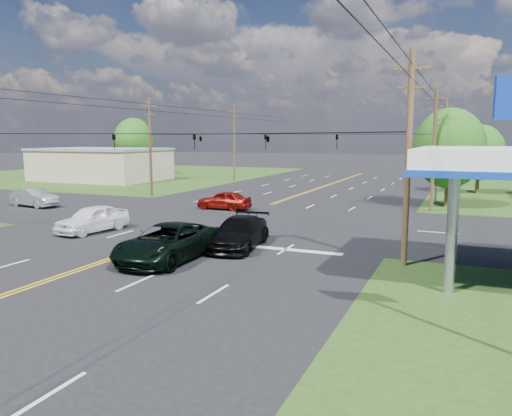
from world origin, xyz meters
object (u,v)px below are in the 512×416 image
at_px(pole_se, 408,157).
at_px(sedan_silver, 34,198).
at_px(pole_ne, 434,148).
at_px(pickup_dkgreen, 167,243).
at_px(pole_right_far, 445,143).
at_px(tree_right_a, 449,148).
at_px(pickup_white, 92,219).
at_px(tree_right_b, 479,153).
at_px(retail_nw, 101,165).
at_px(pole_left_far, 234,142).
at_px(suv_black, 239,233).
at_px(tree_far_l, 134,141).
at_px(pole_nw, 150,146).

bearing_deg(pole_se, sedan_silver, 165.41).
height_order(pole_ne, pickup_dkgreen, pole_ne).
distance_m(pole_right_far, tree_right_a, 16.03).
relative_size(tree_right_a, pickup_white, 1.70).
distance_m(pole_ne, pole_right_far, 19.00).
bearing_deg(pole_ne, tree_right_b, 76.87).
xyz_separation_m(retail_nw, pole_ne, (43.00, -13.00, 2.92)).
relative_size(pole_se, pole_left_far, 0.95).
xyz_separation_m(retail_nw, pickup_dkgreen, (32.61, -34.29, -1.14)).
height_order(pole_right_far, tree_right_a, pole_right_far).
relative_size(pole_right_far, tree_right_b, 1.41).
distance_m(tree_right_b, pickup_white, 39.01).
bearing_deg(pickup_dkgreen, tree_right_a, 64.83).
bearing_deg(pole_right_far, tree_right_b, -48.81).
bearing_deg(pole_right_far, sedan_silver, -136.66).
height_order(pole_left_far, suv_black, pole_left_far).
xyz_separation_m(tree_right_b, pickup_dkgreen, (-13.89, -36.29, -3.36)).
distance_m(retail_nw, suv_black, 46.11).
bearing_deg(retail_nw, tree_far_l, 101.31).
bearing_deg(retail_nw, pole_nw, -37.41).
bearing_deg(pickup_white, pole_se, 4.72).
distance_m(tree_right_a, suv_black, 22.93).
distance_m(pole_se, pickup_white, 19.03).
xyz_separation_m(pole_left_far, sedan_silver, (-4.73, -29.00, -4.40)).
distance_m(pole_nw, tree_right_a, 27.17).
xyz_separation_m(pickup_dkgreen, suv_black, (1.95, 3.79, -0.06)).
bearing_deg(pole_ne, suv_black, -115.75).
height_order(pole_se, sedan_silver, pole_se).
bearing_deg(pole_ne, pole_right_far, 90.00).
height_order(pole_right_far, tree_right_b, pole_right_far).
height_order(pole_se, tree_right_b, pole_se).
bearing_deg(tree_right_a, pole_left_far, 149.35).
bearing_deg(tree_right_a, tree_far_l, 156.50).
bearing_deg(tree_right_b, suv_black, -110.17).
height_order(pole_nw, sedan_silver, pole_nw).
xyz_separation_m(retail_nw, suv_black, (34.56, -30.50, -1.20)).
bearing_deg(pole_ne, pole_nw, 180.00).
bearing_deg(suv_black, pole_ne, 57.24).
bearing_deg(tree_right_b, pickup_white, -124.57).
distance_m(tree_right_a, tree_right_b, 12.27).
height_order(retail_nw, pole_ne, pole_ne).
bearing_deg(pole_se, tree_right_a, 87.27).
relative_size(pole_left_far, tree_far_l, 1.15).
bearing_deg(pole_se, pole_ne, 90.00).
distance_m(pole_se, tree_far_l, 60.88).
distance_m(pole_ne, pole_left_far, 32.20).
distance_m(pole_nw, pole_ne, 26.00).
height_order(retail_nw, suv_black, retail_nw).
relative_size(pole_ne, sedan_silver, 2.04).
height_order(pole_left_far, tree_right_a, pole_left_far).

